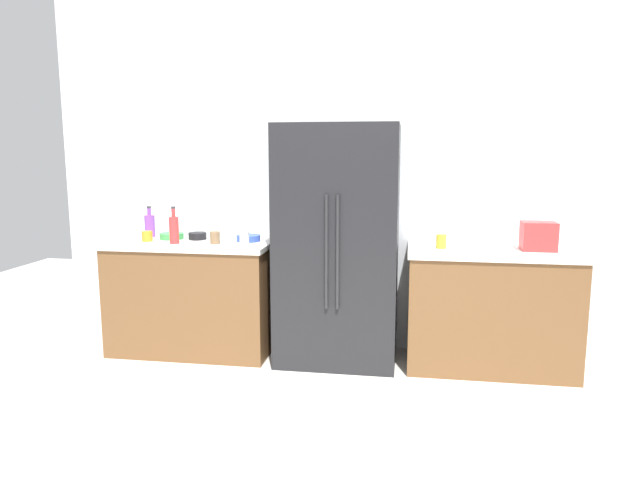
{
  "coord_description": "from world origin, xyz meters",
  "views": [
    {
      "loc": [
        0.49,
        -2.72,
        1.63
      ],
      "look_at": [
        -0.02,
        0.45,
        1.12
      ],
      "focal_mm": 31.44,
      "sensor_mm": 36.0,
      "label": 1
    }
  ],
  "objects_px": {
    "cup_a": "(147,236)",
    "bowl_a": "(198,236)",
    "bottle_b": "(150,225)",
    "bowl_c": "(172,236)",
    "toaster": "(539,236)",
    "cup_c": "(244,238)",
    "refrigerator": "(338,245)",
    "bottle_a": "(174,229)",
    "bowl_b": "(248,238)",
    "cup_d": "(215,238)",
    "cup_b": "(441,241)"
  },
  "relations": [
    {
      "from": "refrigerator",
      "to": "bowl_c",
      "type": "xyz_separation_m",
      "value": [
        -1.4,
        0.12,
        0.02
      ]
    },
    {
      "from": "toaster",
      "to": "cup_c",
      "type": "relative_size",
      "value": 2.23
    },
    {
      "from": "cup_b",
      "to": "cup_c",
      "type": "height_order",
      "value": "cup_c"
    },
    {
      "from": "refrigerator",
      "to": "toaster",
      "type": "height_order",
      "value": "refrigerator"
    },
    {
      "from": "bottle_b",
      "to": "bowl_c",
      "type": "relative_size",
      "value": 1.34
    },
    {
      "from": "refrigerator",
      "to": "bowl_b",
      "type": "distance_m",
      "value": 0.75
    },
    {
      "from": "bottle_b",
      "to": "toaster",
      "type": "bearing_deg",
      "value": -3.28
    },
    {
      "from": "bottle_b",
      "to": "cup_d",
      "type": "height_order",
      "value": "bottle_b"
    },
    {
      "from": "cup_b",
      "to": "bowl_a",
      "type": "xyz_separation_m",
      "value": [
        -1.96,
        0.13,
        -0.02
      ]
    },
    {
      "from": "cup_d",
      "to": "bowl_b",
      "type": "distance_m",
      "value": 0.28
    },
    {
      "from": "cup_d",
      "to": "bowl_a",
      "type": "distance_m",
      "value": 0.29
    },
    {
      "from": "toaster",
      "to": "bottle_b",
      "type": "xyz_separation_m",
      "value": [
        -3.1,
        0.18,
        -0.01
      ]
    },
    {
      "from": "cup_c",
      "to": "bowl_c",
      "type": "xyz_separation_m",
      "value": [
        -0.68,
        0.18,
        -0.03
      ]
    },
    {
      "from": "bottle_b",
      "to": "cup_c",
      "type": "relative_size",
      "value": 2.41
    },
    {
      "from": "bottle_a",
      "to": "bowl_a",
      "type": "bearing_deg",
      "value": 66.88
    },
    {
      "from": "cup_b",
      "to": "bowl_a",
      "type": "bearing_deg",
      "value": 176.32
    },
    {
      "from": "refrigerator",
      "to": "cup_d",
      "type": "xyz_separation_m",
      "value": [
        -0.96,
        -0.06,
        0.05
      ]
    },
    {
      "from": "refrigerator",
      "to": "bottle_a",
      "type": "bearing_deg",
      "value": -175.26
    },
    {
      "from": "cup_d",
      "to": "bottle_a",
      "type": "bearing_deg",
      "value": -172.44
    },
    {
      "from": "cup_d",
      "to": "bowl_c",
      "type": "bearing_deg",
      "value": 157.47
    },
    {
      "from": "bottle_b",
      "to": "cup_d",
      "type": "xyz_separation_m",
      "value": [
        0.67,
        -0.26,
        -0.05
      ]
    },
    {
      "from": "cup_b",
      "to": "bowl_c",
      "type": "xyz_separation_m",
      "value": [
        -2.18,
        0.12,
        -0.03
      ]
    },
    {
      "from": "toaster",
      "to": "bottle_b",
      "type": "distance_m",
      "value": 3.11
    },
    {
      "from": "cup_c",
      "to": "cup_d",
      "type": "xyz_separation_m",
      "value": [
        -0.24,
        -0.0,
        -0.01
      ]
    },
    {
      "from": "toaster",
      "to": "bowl_c",
      "type": "xyz_separation_m",
      "value": [
        -2.87,
        0.1,
        -0.08
      ]
    },
    {
      "from": "bottle_a",
      "to": "bowl_c",
      "type": "bearing_deg",
      "value": 118.55
    },
    {
      "from": "bowl_b",
      "to": "cup_c",
      "type": "bearing_deg",
      "value": -84.4
    },
    {
      "from": "refrigerator",
      "to": "bowl_a",
      "type": "bearing_deg",
      "value": 173.86
    },
    {
      "from": "bottle_a",
      "to": "bowl_c",
      "type": "relative_size",
      "value": 1.5
    },
    {
      "from": "cup_a",
      "to": "bowl_a",
      "type": "xyz_separation_m",
      "value": [
        0.36,
        0.16,
        -0.01
      ]
    },
    {
      "from": "cup_b",
      "to": "cup_d",
      "type": "distance_m",
      "value": 1.74
    },
    {
      "from": "refrigerator",
      "to": "bottle_b",
      "type": "distance_m",
      "value": 1.64
    },
    {
      "from": "cup_c",
      "to": "bowl_b",
      "type": "height_order",
      "value": "cup_c"
    },
    {
      "from": "cup_b",
      "to": "bowl_a",
      "type": "relative_size",
      "value": 0.71
    },
    {
      "from": "cup_a",
      "to": "cup_d",
      "type": "distance_m",
      "value": 0.58
    },
    {
      "from": "bowl_c",
      "to": "toaster",
      "type": "bearing_deg",
      "value": -1.97
    },
    {
      "from": "bowl_b",
      "to": "bottle_b",
      "type": "bearing_deg",
      "value": 174.03
    },
    {
      "from": "cup_b",
      "to": "cup_c",
      "type": "xyz_separation_m",
      "value": [
        -1.5,
        -0.06,
        0.0
      ]
    },
    {
      "from": "bottle_b",
      "to": "cup_c",
      "type": "height_order",
      "value": "bottle_b"
    },
    {
      "from": "bottle_b",
      "to": "cup_a",
      "type": "relative_size",
      "value": 3.07
    },
    {
      "from": "bottle_b",
      "to": "cup_b",
      "type": "bearing_deg",
      "value": -4.68
    },
    {
      "from": "bottle_b",
      "to": "cup_a",
      "type": "distance_m",
      "value": 0.25
    },
    {
      "from": "toaster",
      "to": "bowl_a",
      "type": "distance_m",
      "value": 2.66
    },
    {
      "from": "refrigerator",
      "to": "cup_c",
      "type": "relative_size",
      "value": 16.92
    },
    {
      "from": "bottle_a",
      "to": "cup_c",
      "type": "distance_m",
      "value": 0.56
    },
    {
      "from": "bottle_a",
      "to": "bottle_b",
      "type": "relative_size",
      "value": 1.12
    },
    {
      "from": "refrigerator",
      "to": "cup_d",
      "type": "bearing_deg",
      "value": -176.19
    },
    {
      "from": "bottle_a",
      "to": "toaster",
      "type": "bearing_deg",
      "value": 2.62
    },
    {
      "from": "refrigerator",
      "to": "bowl_c",
      "type": "relative_size",
      "value": 9.4
    },
    {
      "from": "bottle_b",
      "to": "bowl_b",
      "type": "distance_m",
      "value": 0.9
    }
  ]
}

